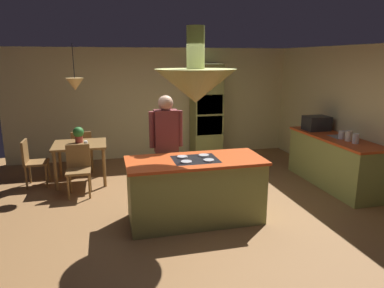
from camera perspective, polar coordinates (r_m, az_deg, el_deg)
The scene contains 19 objects.
ground at distance 5.49m, azimuth -0.01°, elevation -11.23°, with size 8.16×8.16×0.00m, color olive.
wall_back at distance 8.43m, azimuth -5.68°, elevation 6.57°, with size 6.80×0.10×2.55m, color beige.
wall_right at distance 6.95m, azimuth 26.18°, elevation 3.69°, with size 0.10×7.20×2.55m, color beige.
kitchen_island at distance 5.13m, azimuth 0.53°, elevation -7.41°, with size 1.95×0.86×0.95m.
counter_run_right at distance 7.02m, azimuth 21.90°, elevation -2.52°, with size 0.73×2.13×0.93m.
oven_tower at distance 8.30m, azimuth 2.33°, elevation 5.24°, with size 0.66×0.62×2.19m.
dining_table at distance 6.96m, azimuth -17.64°, elevation -0.82°, with size 0.96×0.84×0.76m.
person_at_island at distance 5.56m, azimuth -4.19°, elevation 0.22°, with size 0.53×0.24×1.76m.
range_hood at distance 4.80m, azimuth 0.57°, elevation 9.68°, with size 1.10×1.10×1.00m.
pendant_light_over_table at distance 6.77m, azimuth -18.39°, elevation 9.18°, with size 0.32×0.32×0.82m.
chair_facing_island at distance 6.38m, azimuth -17.87°, elevation -3.48°, with size 0.40×0.40×0.87m.
chair_by_back_wall at distance 7.61m, azimuth -17.29°, elevation -0.69°, with size 0.40×0.40×0.87m.
chair_at_corner at distance 7.11m, azimuth -24.49°, elevation -2.32°, with size 0.40×0.40×0.87m.
potted_plant_on_table at distance 6.98m, azimuth -17.88°, elevation 1.59°, with size 0.20×0.20×0.30m.
cup_on_table at distance 6.71m, azimuth -16.80°, elevation 0.11°, with size 0.07×0.07×0.09m, color white.
canister_flour at distance 6.49m, azimuth 24.95°, elevation 0.81°, with size 0.11×0.11×0.17m, color silver.
canister_sugar at distance 6.63m, azimuth 24.00°, elevation 1.21°, with size 0.12×0.12×0.18m, color silver.
canister_tea at distance 6.77m, azimuth 23.07°, elevation 1.38°, with size 0.12×0.12×0.14m, color silver.
microwave_on_counter at distance 7.39m, azimuth 19.48°, elevation 3.20°, with size 0.46×0.36×0.28m, color #232326.
Camera 1 is at (-1.20, -4.83, 2.32)m, focal length 32.99 mm.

